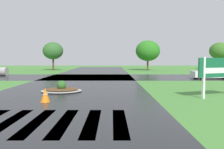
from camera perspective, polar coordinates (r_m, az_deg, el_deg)
asphalt_roadway at (r=13.94m, az=-10.30°, el=-4.62°), size 9.20×80.00×0.01m
asphalt_cross_road at (r=25.88m, az=-5.58°, el=-0.60°), size 90.00×8.28×0.01m
crosswalk_stripes at (r=8.31m, az=-17.59°, el=-10.67°), size 5.85×3.54×0.01m
estate_billboard at (r=13.83m, az=24.39°, el=1.08°), size 2.82×1.16×2.13m
median_island at (r=15.10m, az=-12.05°, el=-3.48°), size 2.49×2.31×0.68m
car_silver_hatch at (r=25.67m, az=22.68°, el=0.35°), size 4.16×2.11×1.25m
traffic_cone at (r=11.73m, az=-15.71°, el=-4.74°), size 0.43×0.43×0.67m
background_treeline at (r=39.66m, az=-1.51°, el=5.88°), size 43.38×5.70×5.38m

